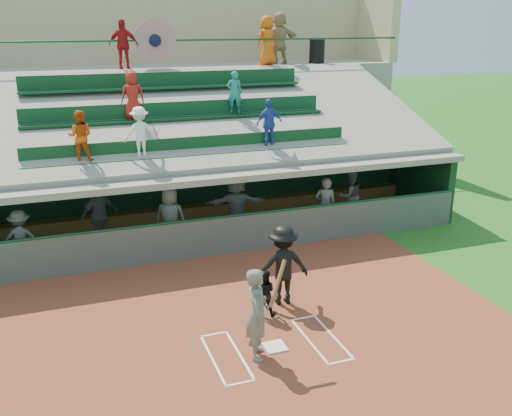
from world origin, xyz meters
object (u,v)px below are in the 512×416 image
object	(u,v)px
catcher	(264,293)
trash_bin	(317,51)
home_plate	(275,347)
batter_at_plate	(258,313)

from	to	relation	value
catcher	trash_bin	bearing A→B (deg)	-97.14
trash_bin	home_plate	bearing A→B (deg)	-118.10
home_plate	batter_at_plate	world-z (taller)	batter_at_plate
batter_at_plate	catcher	size ratio (longest dim) A/B	1.84
home_plate	catcher	size ratio (longest dim) A/B	0.40
batter_at_plate	catcher	world-z (taller)	batter_at_plate
batter_at_plate	trash_bin	xyz separation A→B (m)	(7.18, 12.80, 4.12)
home_plate	catcher	bearing A→B (deg)	78.82
home_plate	catcher	world-z (taller)	catcher
batter_at_plate	catcher	xyz separation A→B (m)	(0.70, 1.51, -0.40)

